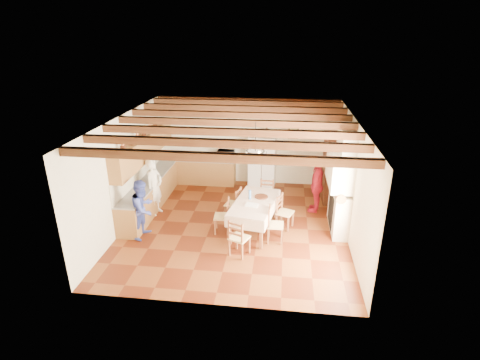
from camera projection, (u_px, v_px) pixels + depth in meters
The scene contains 31 objects.
floor at pixel (235, 226), 10.43m from camera, with size 6.00×6.50×0.02m, color #4F1C0B.
ceiling at pixel (235, 119), 9.29m from camera, with size 6.00×6.50×0.02m, color silver.
wall_back at pixel (247, 141), 12.86m from camera, with size 6.00×0.02×3.00m, color beige.
wall_front at pixel (211, 240), 6.87m from camera, with size 6.00×0.02×3.00m, color beige.
wall_left at pixel (126, 170), 10.20m from camera, with size 0.02×6.50×3.00m, color beige.
wall_right at pixel (352, 180), 9.53m from camera, with size 0.02×6.50×3.00m, color beige.
ceiling_beams at pixel (235, 123), 9.33m from camera, with size 6.00×6.30×0.16m, color #39180E, non-canonical shape.
lower_cabinets_left at pixel (153, 191), 11.53m from camera, with size 0.60×4.30×0.86m, color brown.
lower_cabinets_back at pixel (203, 171), 13.15m from camera, with size 2.30×0.60×0.86m, color brown.
countertop_left at pixel (152, 178), 11.36m from camera, with size 0.62×4.30×0.04m, color slate.
countertop_back at pixel (202, 159), 12.98m from camera, with size 2.34×0.62×0.04m, color slate.
backsplash_left at pixel (142, 168), 11.27m from camera, with size 0.03×4.30×0.60m, color silver.
backsplash_back at pixel (203, 148), 13.12m from camera, with size 2.30×0.03×0.60m, color silver.
upper_cabinets at pixel (145, 147), 11.01m from camera, with size 0.35×4.20×0.70m, color brown.
fireplace at pixel (339, 181), 9.78m from camera, with size 0.56×1.60×2.80m, color beige, non-canonical shape.
wall_picture at pixel (293, 133), 12.53m from camera, with size 0.34×0.03×0.42m, color black.
refrigerator at pixel (262, 161), 12.78m from camera, with size 0.89×0.73×1.78m, color white.
hutch at pixel (331, 168), 11.68m from camera, with size 0.48×1.16×2.10m, color #38150C, non-canonical shape.
dining_table at pixel (254, 204), 9.91m from camera, with size 1.32×2.10×0.85m.
chandelier at pixel (255, 151), 9.35m from camera, with size 0.47×0.47×0.03m, color black.
chair_left_near at pixel (222, 216), 9.93m from camera, with size 0.42×0.40×0.96m, color brown, non-canonical shape.
chair_left_far at pixel (233, 203), 10.62m from camera, with size 0.42×0.40×0.96m, color brown, non-canonical shape.
chair_right_near at pixel (276, 224), 9.50m from camera, with size 0.42×0.40×0.96m, color brown, non-canonical shape.
chair_right_far at pixel (285, 212), 10.13m from camera, with size 0.42×0.40×0.96m, color brown, non-canonical shape.
chair_end_near at pixel (239, 237), 8.92m from camera, with size 0.42×0.40×0.96m, color brown, non-canonical shape.
chair_end_far at pixel (266, 196), 11.08m from camera, with size 0.42×0.40×0.96m, color brown, non-canonical shape.
person_man at pixel (154, 187), 10.80m from camera, with size 0.62×0.40×1.69m, color white.
person_woman_blue at pixel (143, 209), 9.64m from camera, with size 0.76×0.59×1.57m, color #3846A4.
person_woman_red at pixel (317, 185), 10.98m from camera, with size 0.96×0.40×1.63m, color #B7192D.
microwave at pixel (226, 155), 12.82m from camera, with size 0.58×0.39×0.32m, color silver.
fridge_vase at pixel (267, 132), 12.38m from camera, with size 0.27×0.27×0.28m, color #38150C.
Camera 1 is at (1.24, -9.10, 5.11)m, focal length 28.00 mm.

